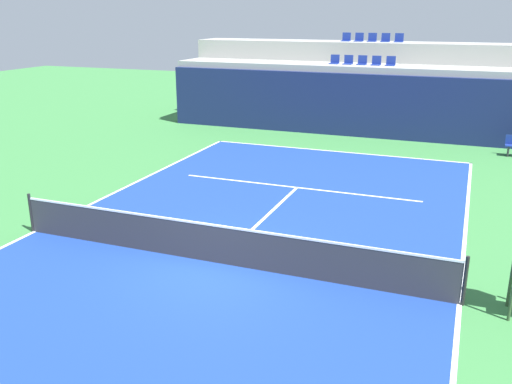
% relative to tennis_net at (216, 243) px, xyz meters
% --- Properties ---
extents(ground_plane, '(80.00, 80.00, 0.00)m').
position_rel_tennis_net_xyz_m(ground_plane, '(0.00, 0.00, -0.51)').
color(ground_plane, '#387A3D').
extents(court_surface, '(11.00, 24.00, 0.01)m').
position_rel_tennis_net_xyz_m(court_surface, '(0.00, 0.00, -0.50)').
color(court_surface, navy).
rests_on(court_surface, ground_plane).
extents(baseline_far, '(11.00, 0.10, 0.00)m').
position_rel_tennis_net_xyz_m(baseline_far, '(0.00, 11.95, -0.50)').
color(baseline_far, white).
rests_on(baseline_far, court_surface).
extents(sideline_left, '(0.10, 24.00, 0.00)m').
position_rel_tennis_net_xyz_m(sideline_left, '(-5.45, 0.00, -0.50)').
color(sideline_left, white).
rests_on(sideline_left, court_surface).
extents(sideline_right, '(0.10, 24.00, 0.00)m').
position_rel_tennis_net_xyz_m(sideline_right, '(5.45, 0.00, -0.50)').
color(sideline_right, white).
rests_on(sideline_right, court_surface).
extents(service_line_far, '(8.26, 0.10, 0.00)m').
position_rel_tennis_net_xyz_m(service_line_far, '(0.00, 6.40, -0.50)').
color(service_line_far, white).
rests_on(service_line_far, court_surface).
extents(centre_service_line, '(0.10, 6.40, 0.00)m').
position_rel_tennis_net_xyz_m(centre_service_line, '(0.00, 3.20, -0.50)').
color(centre_service_line, white).
rests_on(centre_service_line, court_surface).
extents(back_wall, '(18.92, 0.30, 2.95)m').
position_rel_tennis_net_xyz_m(back_wall, '(0.00, 15.35, 0.97)').
color(back_wall, navy).
rests_on(back_wall, ground_plane).
extents(stands_tier_lower, '(18.92, 2.40, 3.26)m').
position_rel_tennis_net_xyz_m(stands_tier_lower, '(0.00, 16.70, 1.12)').
color(stands_tier_lower, '#9E9E99').
rests_on(stands_tier_lower, ground_plane).
extents(stands_tier_upper, '(18.92, 2.40, 4.24)m').
position_rel_tennis_net_xyz_m(stands_tier_upper, '(0.00, 19.10, 1.61)').
color(stands_tier_upper, '#9E9E99').
rests_on(stands_tier_upper, ground_plane).
extents(seating_row_lower, '(3.18, 0.44, 0.44)m').
position_rel_tennis_net_xyz_m(seating_row_lower, '(-0.00, 16.80, 2.87)').
color(seating_row_lower, navy).
rests_on(seating_row_lower, stands_tier_lower).
extents(seating_row_upper, '(3.18, 0.44, 0.44)m').
position_rel_tennis_net_xyz_m(seating_row_upper, '(-0.00, 19.20, 3.85)').
color(seating_row_upper, navy).
rests_on(seating_row_upper, stands_tier_upper).
extents(tennis_net, '(11.08, 0.08, 1.07)m').
position_rel_tennis_net_xyz_m(tennis_net, '(0.00, 0.00, 0.00)').
color(tennis_net, black).
rests_on(tennis_net, court_surface).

